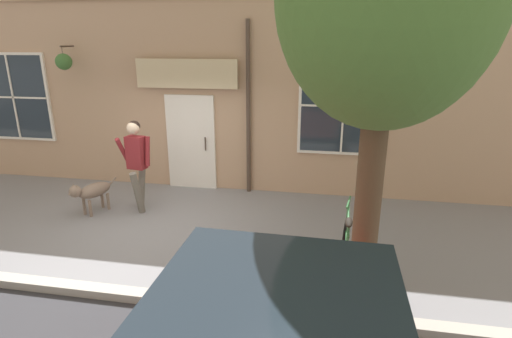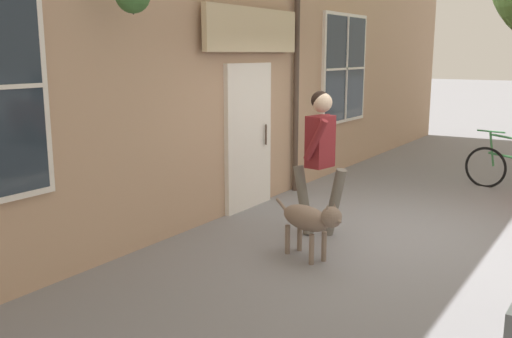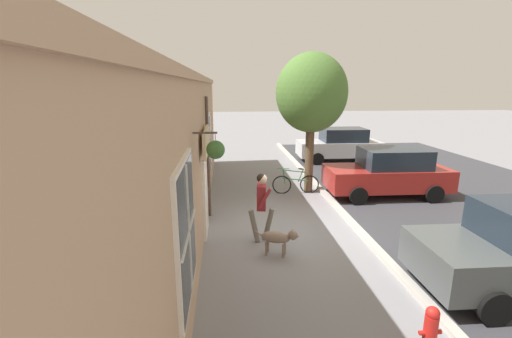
{
  "view_description": "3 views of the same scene",
  "coord_description": "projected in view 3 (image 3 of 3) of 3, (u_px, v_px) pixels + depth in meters",
  "views": [
    {
      "loc": [
        6.07,
        2.87,
        3.2
      ],
      "look_at": [
        -0.52,
        1.69,
        1.05
      ],
      "focal_mm": 28.0,
      "sensor_mm": 36.0,
      "label": 1
    },
    {
      "loc": [
        2.36,
        -6.84,
        2.23
      ],
      "look_at": [
        -0.98,
        -1.7,
        0.99
      ],
      "focal_mm": 40.0,
      "sensor_mm": 36.0,
      "label": 2
    },
    {
      "loc": [
        -1.6,
        -8.82,
        3.91
      ],
      "look_at": [
        -0.64,
        1.74,
        1.33
      ],
      "focal_mm": 24.0,
      "sensor_mm": 36.0,
      "label": 3
    }
  ],
  "objects": [
    {
      "name": "pedestrian_walking",
      "position": [
        262.0,
        201.0,
        8.63
      ],
      "size": [
        0.7,
        0.6,
        1.8
      ],
      "color": "#6B665B",
      "rests_on": "ground_plane"
    },
    {
      "name": "parked_car_mid_block",
      "position": [
        388.0,
        172.0,
        12.3
      ],
      "size": [
        4.33,
        2.0,
        1.75
      ],
      "color": "maroon",
      "rests_on": "ground_plane"
    },
    {
      "name": "parked_car_far_end",
      "position": [
        340.0,
        145.0,
        18.1
      ],
      "size": [
        4.33,
        2.0,
        1.75
      ],
      "color": "#B7B7BC",
      "rests_on": "ground_plane"
    },
    {
      "name": "leaning_bicycle",
      "position": [
        296.0,
        183.0,
        12.72
      ],
      "size": [
        1.74,
        0.19,
        1.0
      ],
      "color": "black",
      "rests_on": "ground_plane"
    },
    {
      "name": "ground_plane",
      "position": [
        284.0,
        229.0,
        9.6
      ],
      "size": [
        90.0,
        90.0,
        0.0
      ],
      "primitive_type": "plane",
      "color": "gray"
    },
    {
      "name": "fire_hydrant",
      "position": [
        431.0,
        329.0,
        5.08
      ],
      "size": [
        0.34,
        0.2,
        0.77
      ],
      "color": "red",
      "rests_on": "ground_plane"
    },
    {
      "name": "dog_on_leash",
      "position": [
        279.0,
        237.0,
        8.0
      ],
      "size": [
        1.04,
        0.53,
        0.7
      ],
      "color": "#7F6B5B",
      "rests_on": "ground_plane"
    },
    {
      "name": "street_tree_by_curb",
      "position": [
        310.0,
        96.0,
        12.18
      ],
      "size": [
        2.56,
        2.31,
        5.08
      ],
      "color": "brown",
      "rests_on": "ground_plane"
    },
    {
      "name": "curb_and_road",
      "position": [
        480.0,
        221.0,
        10.11
      ],
      "size": [
        10.1,
        28.0,
        0.12
      ],
      "color": "#B2ADA3",
      "rests_on": "ground_plane"
    },
    {
      "name": "storefront_facade",
      "position": [
        197.0,
        157.0,
        8.87
      ],
      "size": [
        0.95,
        18.0,
        4.18
      ],
      "color": "tan",
      "rests_on": "ground_plane"
    }
  ]
}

